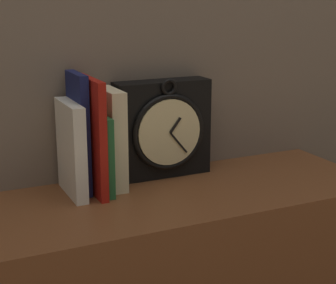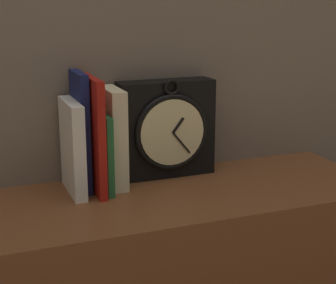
{
  "view_description": "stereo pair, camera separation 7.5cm",
  "coord_description": "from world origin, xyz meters",
  "px_view_note": "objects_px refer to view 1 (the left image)",
  "views": [
    {
      "loc": [
        -0.48,
        -1.03,
        1.18
      ],
      "look_at": [
        0.0,
        0.0,
        0.87
      ],
      "focal_mm": 60.0,
      "sensor_mm": 36.0,
      "label": 1
    },
    {
      "loc": [
        -0.42,
        -1.06,
        1.18
      ],
      "look_at": [
        0.0,
        0.0,
        0.87
      ],
      "focal_mm": 60.0,
      "sensor_mm": 36.0,
      "label": 2
    }
  ],
  "objects_px": {
    "book_slot1_navy": "(79,133)",
    "book_slot3_green": "(101,152)",
    "book_slot0_white": "(71,149)",
    "book_slot2_red": "(92,136)",
    "clock": "(163,129)",
    "book_slot4_cream": "(111,139)"
  },
  "relations": [
    {
      "from": "book_slot1_navy",
      "to": "book_slot3_green",
      "type": "distance_m",
      "value": 0.06
    },
    {
      "from": "book_slot0_white",
      "to": "book_slot2_red",
      "type": "xyz_separation_m",
      "value": [
        0.05,
        -0.0,
        0.02
      ]
    },
    {
      "from": "book_slot2_red",
      "to": "book_slot3_green",
      "type": "distance_m",
      "value": 0.04
    },
    {
      "from": "book_slot1_navy",
      "to": "book_slot2_red",
      "type": "relative_size",
      "value": 1.04
    },
    {
      "from": "book_slot2_red",
      "to": "clock",
      "type": "bearing_deg",
      "value": 12.26
    },
    {
      "from": "clock",
      "to": "book_slot3_green",
      "type": "xyz_separation_m",
      "value": [
        -0.16,
        -0.03,
        -0.03
      ]
    },
    {
      "from": "clock",
      "to": "book_slot1_navy",
      "type": "bearing_deg",
      "value": -175.06
    },
    {
      "from": "book_slot1_navy",
      "to": "book_slot2_red",
      "type": "bearing_deg",
      "value": -44.77
    },
    {
      "from": "book_slot4_cream",
      "to": "clock",
      "type": "bearing_deg",
      "value": 9.18
    },
    {
      "from": "book_slot4_cream",
      "to": "book_slot3_green",
      "type": "bearing_deg",
      "value": -157.71
    },
    {
      "from": "book_slot2_red",
      "to": "book_slot4_cream",
      "type": "height_order",
      "value": "book_slot2_red"
    },
    {
      "from": "book_slot3_green",
      "to": "book_slot0_white",
      "type": "bearing_deg",
      "value": -178.6
    },
    {
      "from": "clock",
      "to": "book_slot3_green",
      "type": "relative_size",
      "value": 1.37
    },
    {
      "from": "book_slot1_navy",
      "to": "book_slot3_green",
      "type": "xyz_separation_m",
      "value": [
        0.04,
        -0.02,
        -0.04
      ]
    },
    {
      "from": "clock",
      "to": "book_slot0_white",
      "type": "relative_size",
      "value": 1.17
    },
    {
      "from": "book_slot2_red",
      "to": "book_slot3_green",
      "type": "xyz_separation_m",
      "value": [
        0.02,
        0.01,
        -0.04
      ]
    },
    {
      "from": "book_slot0_white",
      "to": "book_slot3_green",
      "type": "distance_m",
      "value": 0.07
    },
    {
      "from": "clock",
      "to": "book_slot1_navy",
      "type": "distance_m",
      "value": 0.21
    },
    {
      "from": "book_slot3_green",
      "to": "book_slot4_cream",
      "type": "height_order",
      "value": "book_slot4_cream"
    },
    {
      "from": "book_slot2_red",
      "to": "book_slot3_green",
      "type": "relative_size",
      "value": 1.46
    },
    {
      "from": "clock",
      "to": "book_slot2_red",
      "type": "relative_size",
      "value": 0.94
    },
    {
      "from": "book_slot3_green",
      "to": "book_slot1_navy",
      "type": "bearing_deg",
      "value": 159.43
    }
  ]
}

